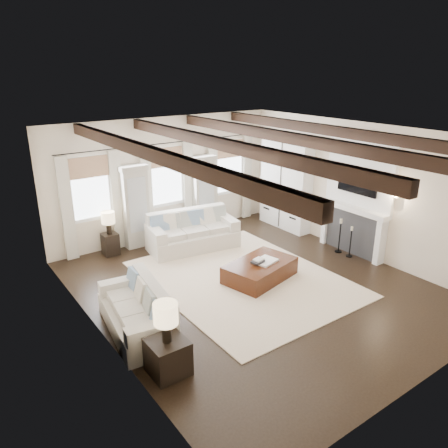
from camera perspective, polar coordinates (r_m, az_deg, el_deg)
ground at (r=9.37m, az=3.90°, el=-8.16°), size 7.50×7.50×0.00m
room_shell at (r=9.76m, az=4.23°, el=4.96°), size 6.54×7.54×3.22m
area_rug at (r=9.66m, az=2.48°, el=-7.13°), size 3.65×4.61×0.02m
sofa_back at (r=11.16m, az=-4.23°, el=-1.19°), size 2.36×1.33×0.96m
sofa_left at (r=7.92m, az=-10.98°, el=-11.36°), size 1.16×2.08×0.85m
ottoman at (r=9.60m, az=4.71°, el=-6.09°), size 1.73×1.30×0.41m
tray at (r=9.52m, az=5.40°, el=-4.84°), size 0.57×0.49×0.04m
book_lower at (r=9.38m, az=4.43°, el=-4.93°), size 0.30×0.25×0.04m
book_upper at (r=9.41m, az=4.54°, el=-4.64°), size 0.25×0.22×0.03m
side_table_front at (r=6.92m, az=-7.34°, el=-16.83°), size 0.56×0.56×0.56m
lamp_front at (r=6.52m, az=-7.62°, el=-11.80°), size 0.37×0.37×0.63m
side_table_back at (r=11.13m, az=-14.61°, el=-2.54°), size 0.36×0.36×0.54m
lamp_back at (r=10.90m, az=-14.90°, el=0.65°), size 0.33×0.33×0.56m
candlestick_near at (r=11.06m, az=16.17°, el=-2.54°), size 0.16×0.16×0.78m
candlestick_far at (r=11.24m, az=14.85°, el=-1.83°), size 0.18×0.18×0.88m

